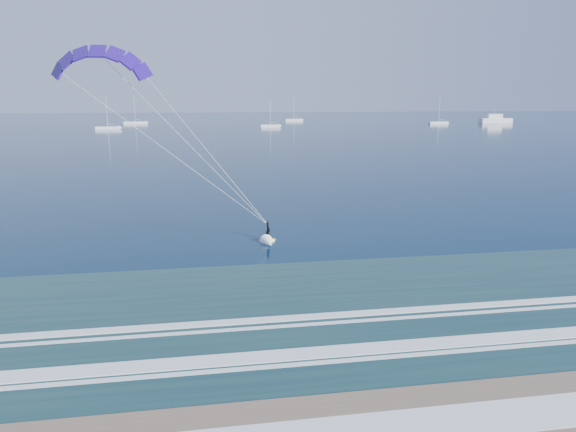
# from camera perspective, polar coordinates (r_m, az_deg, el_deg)

# --- Properties ---
(ground) EXTENTS (900.00, 900.00, 0.00)m
(ground) POSITION_cam_1_polar(r_m,az_deg,el_deg) (21.02, 14.39, -20.99)
(ground) COLOR #072443
(ground) RESTS_ON ground
(kitesurfer_rig) EXTENTS (16.91, 6.61, 16.11)m
(kitesurfer_rig) POSITION_cam_1_polar(r_m,az_deg,el_deg) (39.06, -10.81, 7.64)
(kitesurfer_rig) COLOR gold
(kitesurfer_rig) RESTS_ON ground
(motor_yacht) EXTENTS (15.86, 4.23, 6.44)m
(motor_yacht) POSITION_cam_1_polar(r_m,az_deg,el_deg) (275.12, 22.03, 9.91)
(motor_yacht) COLOR silver
(motor_yacht) RESTS_ON ground
(sailboat_0) EXTENTS (9.08, 2.40, 12.42)m
(sailboat_0) POSITION_cam_1_polar(r_m,az_deg,el_deg) (212.26, -19.37, 9.23)
(sailboat_0) COLOR silver
(sailboat_0) RESTS_ON ground
(sailboat_1) EXTENTS (10.54, 2.40, 13.96)m
(sailboat_1) POSITION_cam_1_polar(r_m,az_deg,el_deg) (256.08, -16.60, 9.92)
(sailboat_1) COLOR silver
(sailboat_1) RESTS_ON ground
(sailboat_2) EXTENTS (8.01, 2.40, 11.21)m
(sailboat_2) POSITION_cam_1_polar(r_m,az_deg,el_deg) (215.47, -1.99, 9.98)
(sailboat_2) COLOR silver
(sailboat_2) RESTS_ON ground
(sailboat_3) EXTENTS (9.23, 2.40, 12.48)m
(sailboat_3) POSITION_cam_1_polar(r_m,az_deg,el_deg) (277.35, 0.65, 10.63)
(sailboat_3) COLOR silver
(sailboat_3) RESTS_ON ground
(sailboat_4) EXTENTS (9.04, 2.40, 12.29)m
(sailboat_4) POSITION_cam_1_polar(r_m,az_deg,el_deg) (254.47, 16.37, 9.92)
(sailboat_4) COLOR silver
(sailboat_4) RESTS_ON ground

